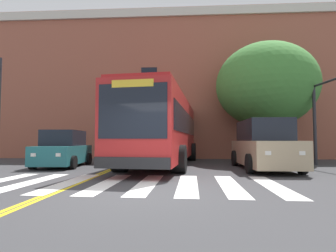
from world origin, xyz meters
name	(u,v)px	position (x,y,z in m)	size (l,w,h in m)	color
ground_plane	(138,193)	(0.00, 0.00, 0.00)	(120.00, 120.00, 0.00)	#38383A
crosswalk	(127,183)	(-0.56, 1.36, 0.00)	(8.93, 3.97, 0.01)	white
lane_line_yellow_inner	(145,156)	(-2.13, 15.36, 0.00)	(0.12, 36.00, 0.01)	gold
lane_line_yellow_outer	(147,156)	(-1.97, 15.36, 0.00)	(0.12, 36.00, 0.01)	gold
city_bus	(165,129)	(0.10, 7.65, 1.87)	(3.73, 12.12, 3.45)	#B22323
car_teal_near_lane	(64,150)	(-4.72, 6.10, 0.81)	(2.18, 3.87, 1.75)	#236B70
car_tan_far_lane	(263,146)	(4.58, 5.46, 1.02)	(2.20, 5.10, 2.15)	tan
car_grey_behind_bus	(166,142)	(-0.46, 16.80, 1.11)	(2.52, 4.83, 2.36)	slate
traffic_light_near_corner	(331,103)	(8.00, 6.34, 3.02)	(0.55, 3.04, 4.67)	#28282D
street_tree_curbside_large	(266,86)	(6.10, 9.76, 4.60)	(6.70, 6.52, 7.18)	brown
building_facade	(156,94)	(-1.32, 16.41, 5.39)	(42.96, 9.38, 10.76)	#9E5642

